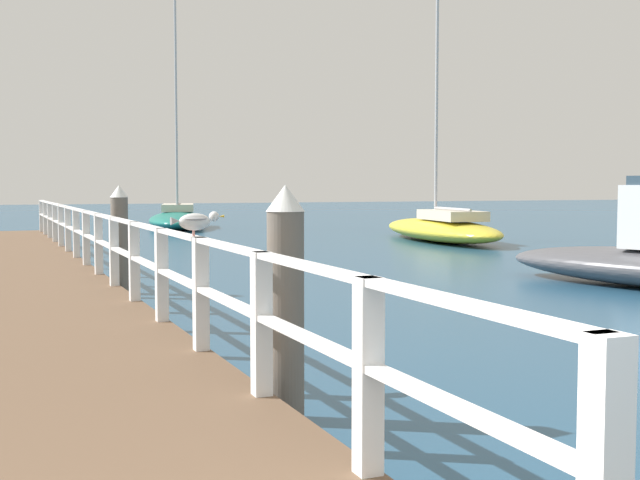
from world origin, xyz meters
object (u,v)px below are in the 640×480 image
at_px(boat_0, 441,228).
at_px(boat_3, 178,218).
at_px(dock_piling_near, 286,303).
at_px(dock_piling_far, 120,239).
at_px(seagull_foreground, 196,221).

bearing_deg(boat_0, boat_3, 127.29).
bearing_deg(boat_3, dock_piling_near, 92.91).
relative_size(dock_piling_far, seagull_foreground, 3.77).
xyz_separation_m(dock_piling_far, boat_0, (11.52, 9.03, -0.48)).
bearing_deg(dock_piling_near, seagull_foreground, 106.36).
height_order(boat_0, boat_3, boat_3).
relative_size(seagull_foreground, boat_3, 0.05).
xyz_separation_m(seagull_foreground, boat_0, (11.89, 15.69, -1.05)).
bearing_deg(dock_piling_near, boat_0, 55.82).
bearing_deg(dock_piling_far, seagull_foreground, -93.19).
distance_m(dock_piling_far, boat_3, 20.89).
xyz_separation_m(dock_piling_near, boat_3, (5.50, 28.07, -0.48)).
xyz_separation_m(dock_piling_far, boat_3, (5.50, 20.15, -0.48)).
relative_size(dock_piling_near, seagull_foreground, 3.77).
bearing_deg(boat_3, seagull_foreground, 91.65).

